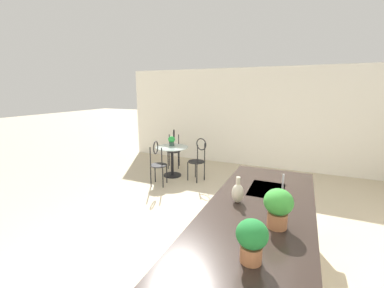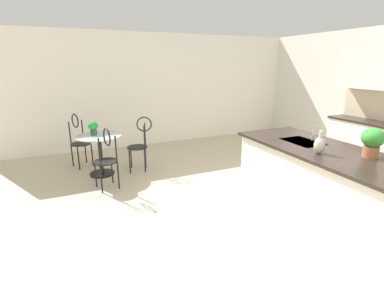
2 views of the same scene
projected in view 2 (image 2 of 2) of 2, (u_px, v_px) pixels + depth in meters
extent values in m
plane|color=beige|center=(260.00, 221.00, 3.71)|extent=(40.00, 40.00, 0.00)
cube|color=silver|center=(159.00, 90.00, 7.09)|extent=(0.12, 7.80, 2.70)
cube|color=white|center=(331.00, 188.00, 3.65)|extent=(2.70, 0.96, 0.88)
cube|color=#2D231E|center=(336.00, 154.00, 3.53)|extent=(2.80, 1.06, 0.04)
cube|color=#B2B5BA|center=(303.00, 143.00, 4.01)|extent=(0.56, 0.40, 0.03)
cylinder|color=black|center=(102.00, 173.00, 5.27)|extent=(0.44, 0.44, 0.03)
cylinder|color=black|center=(101.00, 155.00, 5.17)|extent=(0.07, 0.07, 0.69)
cylinder|color=#B2C6C1|center=(99.00, 136.00, 5.07)|extent=(0.80, 0.80, 0.01)
cylinder|color=black|center=(130.00, 162.00, 5.27)|extent=(0.03, 0.03, 0.45)
cylinder|color=black|center=(131.00, 157.00, 5.54)|extent=(0.03, 0.03, 0.45)
cylinder|color=black|center=(145.00, 161.00, 5.30)|extent=(0.03, 0.03, 0.45)
cylinder|color=black|center=(146.00, 156.00, 5.57)|extent=(0.03, 0.03, 0.45)
cylinder|color=black|center=(137.00, 147.00, 5.36)|extent=(0.47, 0.47, 0.02)
cylinder|color=black|center=(144.00, 138.00, 5.19)|extent=(0.03, 0.03, 0.45)
cylinder|color=black|center=(145.00, 134.00, 5.44)|extent=(0.03, 0.03, 0.45)
torus|color=black|center=(144.00, 124.00, 5.26)|extent=(0.11, 0.28, 0.28)
cylinder|color=black|center=(96.00, 174.00, 4.66)|extent=(0.03, 0.03, 0.45)
cylinder|color=black|center=(112.00, 171.00, 4.82)|extent=(0.03, 0.03, 0.45)
cylinder|color=black|center=(101.00, 180.00, 4.45)|extent=(0.03, 0.03, 0.45)
cylinder|color=black|center=(118.00, 176.00, 4.61)|extent=(0.03, 0.03, 0.45)
cylinder|color=black|center=(106.00, 162.00, 4.57)|extent=(0.45, 0.45, 0.02)
cylinder|color=black|center=(100.00, 153.00, 4.32)|extent=(0.03, 0.03, 0.45)
cylinder|color=black|center=(116.00, 150.00, 4.47)|extent=(0.03, 0.03, 0.45)
torus|color=black|center=(107.00, 137.00, 4.33)|extent=(0.28, 0.08, 0.28)
cylinder|color=black|center=(92.00, 155.00, 5.65)|extent=(0.03, 0.03, 0.45)
cylinder|color=black|center=(79.00, 158.00, 5.46)|extent=(0.03, 0.03, 0.45)
cylinder|color=black|center=(86.00, 152.00, 5.84)|extent=(0.03, 0.03, 0.45)
cylinder|color=black|center=(72.00, 155.00, 5.65)|extent=(0.03, 0.03, 0.45)
cylinder|color=black|center=(81.00, 144.00, 5.59)|extent=(0.50, 0.50, 0.02)
cylinder|color=black|center=(83.00, 131.00, 5.72)|extent=(0.03, 0.03, 0.45)
cylinder|color=black|center=(70.00, 133.00, 5.54)|extent=(0.03, 0.03, 0.45)
torus|color=black|center=(75.00, 121.00, 5.57)|extent=(0.27, 0.13, 0.28)
cylinder|color=#B2B5BA|center=(313.00, 133.00, 4.05)|extent=(0.02, 0.02, 0.22)
cylinder|color=#385147|center=(94.00, 132.00, 5.14)|extent=(0.12, 0.12, 0.09)
ellipsoid|color=green|center=(93.00, 126.00, 5.10)|extent=(0.17, 0.17, 0.16)
cylinder|color=#9E603D|center=(371.00, 152.00, 3.32)|extent=(0.17, 0.17, 0.14)
ellipsoid|color=green|center=(373.00, 138.00, 3.27)|extent=(0.25, 0.25, 0.23)
ellipsoid|color=#BCB29E|center=(319.00, 145.00, 3.45)|extent=(0.13, 0.13, 0.21)
cylinder|color=#BCB29E|center=(321.00, 134.00, 3.41)|extent=(0.04, 0.04, 0.08)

